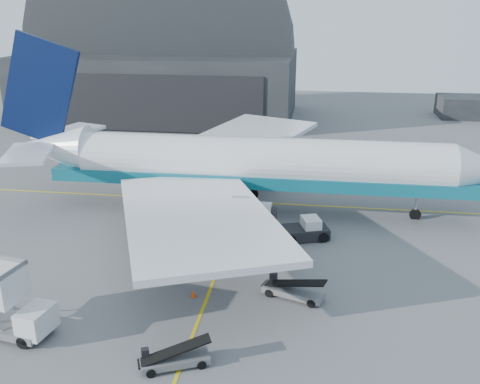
% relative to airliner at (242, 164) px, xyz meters
% --- Properties ---
extents(ground, '(200.00, 200.00, 0.00)m').
position_rel_airliner_xyz_m(ground, '(-0.12, -17.65, -5.20)').
color(ground, '#565659').
rests_on(ground, ground).
extents(taxi_lines, '(80.00, 42.12, 0.02)m').
position_rel_airliner_xyz_m(taxi_lines, '(-0.12, -4.98, -5.19)').
color(taxi_lines, gold).
rests_on(taxi_lines, ground).
extents(hangar, '(50.00, 28.30, 28.00)m').
position_rel_airliner_xyz_m(hangar, '(-22.12, 47.30, 4.34)').
color(hangar, black).
rests_on(hangar, ground).
extents(distant_bldg_a, '(14.00, 8.00, 4.00)m').
position_rel_airliner_xyz_m(distant_bldg_a, '(37.88, 54.35, -5.20)').
color(distant_bldg_a, black).
rests_on(distant_bldg_a, ground).
extents(airliner, '(52.97, 51.36, 18.59)m').
position_rel_airliner_xyz_m(airliner, '(0.00, 0.00, 0.00)').
color(airliner, white).
rests_on(airliner, ground).
extents(pushback_tug, '(5.06, 3.82, 2.09)m').
position_rel_airliner_xyz_m(pushback_tug, '(6.91, -6.39, -4.42)').
color(pushback_tug, black).
rests_on(pushback_tug, ground).
extents(belt_loader_a, '(4.53, 2.99, 1.72)m').
position_rel_airliner_xyz_m(belt_loader_a, '(-0.53, -26.52, -4.67)').
color(belt_loader_a, slate).
rests_on(belt_loader_a, ground).
extents(belt_loader_b, '(5.02, 2.94, 1.88)m').
position_rel_airliner_xyz_m(belt_loader_b, '(6.31, -17.29, -4.62)').
color(belt_loader_b, slate).
rests_on(belt_loader_b, ground).
extents(traffic_cone, '(0.38, 0.38, 0.55)m').
position_rel_airliner_xyz_m(traffic_cone, '(-1.19, -18.32, -4.94)').
color(traffic_cone, '#E14207').
rests_on(traffic_cone, ground).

